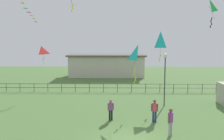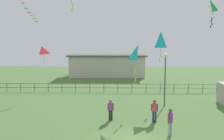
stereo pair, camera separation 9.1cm
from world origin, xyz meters
name	(u,v)px [view 1 (the left image)]	position (x,y,z in m)	size (l,w,h in m)	color
lamppost	(165,68)	(3.27, 8.15, 3.36)	(0.36, 0.36, 4.65)	#38383D
person_0	(155,109)	(1.74, 3.63, 0.95)	(0.50, 0.31, 1.65)	navy
person_1	(170,120)	(2.33, 1.09, 0.99)	(0.37, 0.42, 1.72)	#99999E
person_3	(111,109)	(-1.38, 4.02, 0.89)	(0.46, 0.29, 1.54)	black
kite_0	(161,41)	(3.04, 9.42, 5.75)	(0.84, 0.74, 2.73)	#19B2B2
kite_1	(41,51)	(-8.66, 12.14, 4.66)	(0.98, 1.22, 1.83)	red
kite_3	(138,54)	(0.74, 6.17, 4.70)	(1.04, 1.17, 3.07)	#19B2B2
kite_4	(209,7)	(6.73, 7.86, 8.56)	(0.85, 0.90, 2.32)	#1EB759
waterfront_railing	(123,86)	(-0.25, 14.00, 0.63)	(36.01, 0.06, 0.95)	#4C4742
pavilion_building	(107,65)	(-2.46, 26.00, 1.74)	(12.04, 4.72, 3.43)	beige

